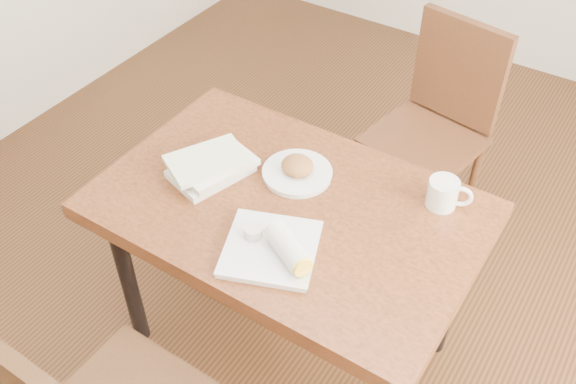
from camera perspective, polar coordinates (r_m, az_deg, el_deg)
The scene contains 7 objects.
ground at distance 2.61m, azimuth -0.00°, elevation -13.07°, with size 4.00×5.00×0.01m, color #472814.
table at distance 2.09m, azimuth -0.00°, elevation -2.73°, with size 1.20×0.79×0.75m.
chair_far at distance 2.79m, azimuth 13.17°, elevation 6.45°, with size 0.49×0.49×0.95m.
plate_scone at distance 2.11m, azimuth 0.83°, elevation 1.93°, with size 0.23×0.23×0.07m.
coffee_mug at distance 2.05m, azimuth 13.71°, elevation -0.08°, with size 0.14×0.10×0.10m.
plate_burrito at distance 1.86m, azimuth -1.08°, elevation -5.01°, with size 0.35×0.35×0.09m.
book_stack at distance 2.12m, azimuth -6.83°, elevation 2.29°, with size 0.27×0.31×0.07m.
Camera 1 is at (0.79, -1.22, 2.16)m, focal length 40.00 mm.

